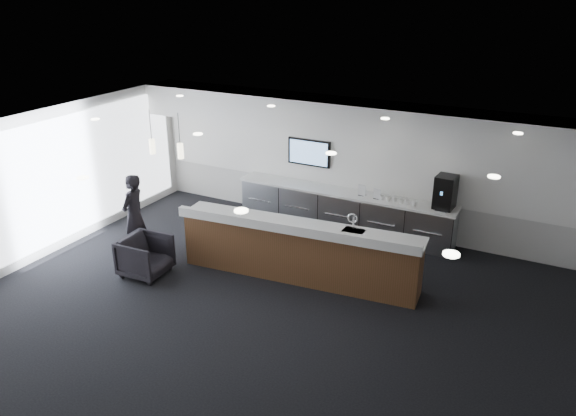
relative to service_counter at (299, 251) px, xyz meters
The scene contains 24 objects.
ground 1.34m from the service_counter, 94.14° to the right, with size 10.00×10.00×0.00m, color black.
ceiling 2.71m from the service_counter, 94.14° to the right, with size 10.00×8.00×0.02m, color #232326.
back_wall 2.95m from the service_counter, 91.78° to the left, with size 10.00×0.02×3.00m, color silver.
left_wall 5.31m from the service_counter, 166.70° to the right, with size 0.02×8.00×3.00m, color silver.
soffit_bulkhead 3.13m from the service_counter, 92.12° to the left, with size 10.00×0.90×0.70m, color white.
alcove_panel 2.95m from the service_counter, 91.80° to the left, with size 9.80×0.06×1.40m, color white.
window_blinds_wall 5.27m from the service_counter, 166.60° to the right, with size 0.04×7.36×2.55m, color #A6B4C8.
back_credenza 2.44m from the service_counter, 92.04° to the left, with size 5.06×0.66×0.95m.
wall_tv 3.11m from the service_counter, 111.90° to the left, with size 1.05×0.08×0.62m.
pendant_left 3.02m from the service_counter, behind, with size 0.12×0.12×0.30m, color #FFF3C6.
pendant_right 3.62m from the service_counter, behind, with size 0.12×0.12×0.30m, color #FFF3C6.
ceiling_can_lights 2.68m from the service_counter, 94.14° to the right, with size 7.00×5.00×0.02m, color white, non-canonical shape.
service_counter is the anchor object (origin of this frame).
coffee_machine 3.36m from the service_counter, 49.92° to the left, with size 0.42×0.54×0.69m.
info_sign_left 2.45m from the service_counter, 81.39° to the left, with size 0.18×0.02×0.25m, color silver.
info_sign_right 2.49m from the service_counter, 72.87° to the left, with size 0.18×0.02×0.24m, color silver.
armchair 2.97m from the service_counter, 155.18° to the right, with size 0.83×0.86×0.78m, color black.
lounge_guest 3.55m from the service_counter, behind, with size 0.63×0.41×1.72m, color black.
cup_0 2.83m from the service_counter, 56.66° to the left, with size 0.11×0.11×0.10m, color white.
cup_1 2.75m from the service_counter, 59.12° to the left, with size 0.11×0.11×0.10m, color white.
cup_2 2.68m from the service_counter, 61.72° to the left, with size 0.11×0.11×0.10m, color white.
cup_3 2.62m from the service_counter, 64.45° to the left, with size 0.11×0.11×0.10m, color white.
cup_4 2.57m from the service_counter, 67.31° to the left, with size 0.11×0.11×0.10m, color white.
cup_5 2.52m from the service_counter, 70.30° to the left, with size 0.11×0.11×0.10m, color white.
Camera 1 is at (4.31, -7.34, 5.34)m, focal length 35.00 mm.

